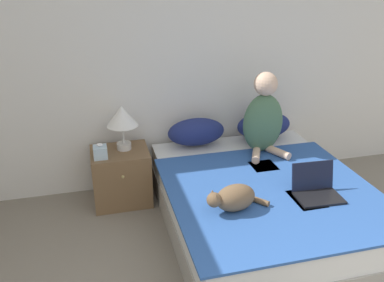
{
  "coord_description": "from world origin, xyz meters",
  "views": [
    {
      "loc": [
        -0.92,
        -0.48,
        2.09
      ],
      "look_at": [
        -0.19,
        2.35,
        0.83
      ],
      "focal_mm": 38.0,
      "sensor_mm": 36.0,
      "label": 1
    }
  ],
  "objects": [
    {
      "name": "cat_tabby",
      "position": [
        -0.02,
        1.85,
        0.58
      ],
      "size": [
        0.49,
        0.24,
        0.19
      ],
      "rotation": [
        0.0,
        0.0,
        -2.97
      ],
      "color": "brown",
      "rests_on": "bed"
    },
    {
      "name": "bed",
      "position": [
        0.38,
        2.21,
        0.24
      ],
      "size": [
        1.61,
        1.96,
        0.48
      ],
      "color": "#9E998E",
      "rests_on": "ground_plane"
    },
    {
      "name": "table_lamp",
      "position": [
        -0.68,
        3.01,
        0.83
      ],
      "size": [
        0.29,
        0.29,
        0.42
      ],
      "color": "beige",
      "rests_on": "nightstand"
    },
    {
      "name": "tissue_box",
      "position": [
        -0.9,
        2.87,
        0.58
      ],
      "size": [
        0.12,
        0.12,
        0.14
      ],
      "color": "silver",
      "rests_on": "nightstand"
    },
    {
      "name": "pillow_far",
      "position": [
        0.73,
        3.04,
        0.61
      ],
      "size": [
        0.56,
        0.27,
        0.27
      ],
      "color": "navy",
      "rests_on": "bed"
    },
    {
      "name": "pillow_near",
      "position": [
        0.02,
        3.04,
        0.61
      ],
      "size": [
        0.56,
        0.27,
        0.27
      ],
      "color": "navy",
      "rests_on": "bed"
    },
    {
      "name": "nightstand",
      "position": [
        -0.72,
        2.97,
        0.26
      ],
      "size": [
        0.53,
        0.47,
        0.52
      ],
      "color": "brown",
      "rests_on": "ground_plane"
    },
    {
      "name": "wall_back",
      "position": [
        0.0,
        3.27,
        1.27
      ],
      "size": [
        5.14,
        0.05,
        2.55
      ],
      "color": "silver",
      "rests_on": "ground_plane"
    },
    {
      "name": "laptop_open",
      "position": [
        0.66,
        1.88,
        0.53
      ],
      "size": [
        0.35,
        0.29,
        0.24
      ],
      "rotation": [
        0.0,
        0.0,
        -0.05
      ],
      "color": "black",
      "rests_on": "bed"
    },
    {
      "name": "person_sitting",
      "position": [
        0.58,
        2.74,
        0.81
      ],
      "size": [
        0.39,
        0.38,
        0.76
      ],
      "color": "#476B4C",
      "rests_on": "bed"
    }
  ]
}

